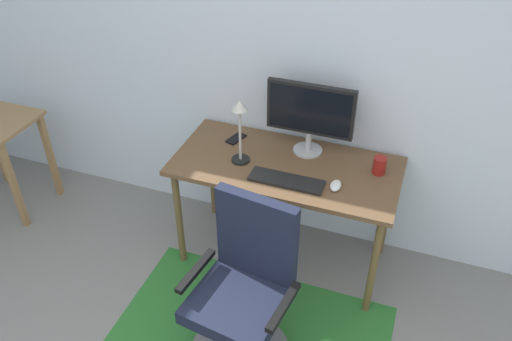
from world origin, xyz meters
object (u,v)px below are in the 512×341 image
at_px(desk_lamp, 240,122).
at_px(office_chair, 244,304).
at_px(monitor, 310,112).
at_px(coffee_cup, 379,165).
at_px(cell_phone, 236,139).
at_px(desk, 286,175).
at_px(keyboard, 286,181).
at_px(computer_mouse, 336,186).

bearing_deg(desk_lamp, office_chair, -67.94).
relative_size(monitor, desk_lamp, 1.29).
bearing_deg(coffee_cup, monitor, 169.81).
height_order(cell_phone, desk_lamp, desk_lamp).
xyz_separation_m(coffee_cup, cell_phone, (-0.91, 0.06, -0.05)).
bearing_deg(desk, coffee_cup, 10.78).
height_order(desk, desk_lamp, desk_lamp).
distance_m(desk, desk_lamp, 0.45).
bearing_deg(monitor, keyboard, -94.89).
bearing_deg(office_chair, desk, 99.71).
relative_size(computer_mouse, cell_phone, 0.74).
distance_m(desk, cell_phone, 0.42).
relative_size(computer_mouse, office_chair, 0.10).
bearing_deg(desk, desk_lamp, -168.01).
height_order(monitor, cell_phone, monitor).
bearing_deg(cell_phone, monitor, 20.27).
xyz_separation_m(monitor, coffee_cup, (0.45, -0.08, -0.22)).
bearing_deg(monitor, desk_lamp, -145.82).
bearing_deg(coffee_cup, desk_lamp, -168.81).
xyz_separation_m(keyboard, computer_mouse, (0.28, 0.04, 0.01)).
height_order(cell_phone, office_chair, office_chair).
distance_m(coffee_cup, cell_phone, 0.92).
distance_m(monitor, coffee_cup, 0.51).
height_order(desk, monitor, monitor).
xyz_separation_m(computer_mouse, cell_phone, (-0.71, 0.28, -0.01)).
xyz_separation_m(monitor, cell_phone, (-0.47, -0.02, -0.27)).
distance_m(desk, office_chair, 0.83).
distance_m(keyboard, cell_phone, 0.54).
height_order(desk, coffee_cup, coffee_cup).
distance_m(computer_mouse, cell_phone, 0.77).
bearing_deg(computer_mouse, desk_lamp, 173.46).
xyz_separation_m(desk, keyboard, (0.05, -0.16, 0.09)).
xyz_separation_m(monitor, office_chair, (-0.06, -0.97, -0.63)).
xyz_separation_m(computer_mouse, office_chair, (-0.30, -0.66, -0.38)).
bearing_deg(keyboard, office_chair, -92.46).
bearing_deg(cell_phone, coffee_cup, 13.73).
relative_size(desk, desk_lamp, 3.31).
relative_size(desk, monitor, 2.57).
xyz_separation_m(keyboard, office_chair, (-0.03, -0.62, -0.37)).
distance_m(desk_lamp, office_chair, 1.01).
relative_size(monitor, keyboard, 1.22).
distance_m(computer_mouse, desk_lamp, 0.65).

